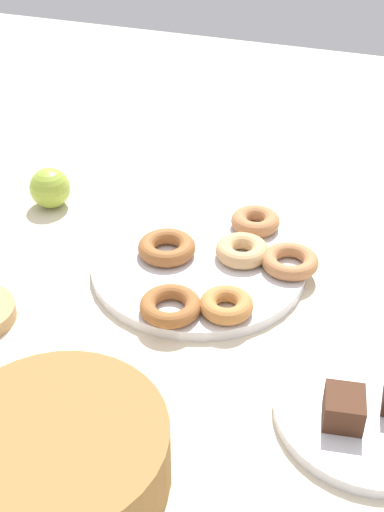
{
  "coord_description": "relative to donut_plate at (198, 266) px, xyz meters",
  "views": [
    {
      "loc": [
        -0.3,
        0.82,
        0.64
      ],
      "look_at": [
        0.0,
        0.03,
        0.05
      ],
      "focal_mm": 46.34,
      "sensor_mm": 36.0,
      "label": 1
    }
  ],
  "objects": [
    {
      "name": "donut_3",
      "position": [
        -0.06,
        -0.03,
        0.02
      ],
      "size": [
        0.12,
        0.12,
        0.03
      ],
      "primitive_type": "torus",
      "rotation": [
        0.0,
        0.0,
        2.41
      ],
      "color": "tan",
      "rests_on": "donut_plate"
    },
    {
      "name": "ground_plane",
      "position": [
        0.0,
        0.0,
        -0.01
      ],
      "size": [
        2.4,
        2.4,
        0.0
      ],
      "primitive_type": "plane",
      "color": "beige"
    },
    {
      "name": "donut_4",
      "position": [
        -0.14,
        -0.03,
        0.02
      ],
      "size": [
        0.13,
        0.13,
        0.02
      ],
      "primitive_type": "torus",
      "rotation": [
        0.0,
        0.0,
        0.62
      ],
      "color": "#B27547",
      "rests_on": "donut_plate"
    },
    {
      "name": "donut_2",
      "position": [
        -0.01,
        0.14,
        0.02
      ],
      "size": [
        0.11,
        0.11,
        0.02
      ],
      "primitive_type": "torus",
      "rotation": [
        0.0,
        0.0,
        6.09
      ],
      "color": "#995B2D",
      "rests_on": "donut_plate"
    },
    {
      "name": "donut_1",
      "position": [
        0.06,
        -0.0,
        0.02
      ],
      "size": [
        0.12,
        0.12,
        0.03
      ],
      "primitive_type": "torus",
      "rotation": [
        0.0,
        0.0,
        2.89
      ],
      "color": "#995B2D",
      "rests_on": "donut_plate"
    },
    {
      "name": "donut_0",
      "position": [
        -0.08,
        0.11,
        0.02
      ],
      "size": [
        0.11,
        0.11,
        0.03
      ],
      "primitive_type": "torus",
      "rotation": [
        0.0,
        0.0,
        0.48
      ],
      "color": "#BC7A3D",
      "rests_on": "donut_plate"
    },
    {
      "name": "brownie_far",
      "position": [
        -0.28,
        0.25,
        0.03
      ],
      "size": [
        0.06,
        0.06,
        0.04
      ],
      "primitive_type": "cube",
      "rotation": [
        0.0,
        0.0,
        0.18
      ],
      "color": "#472819",
      "rests_on": "cake_plate"
    },
    {
      "name": "cake_plate",
      "position": [
        -0.31,
        0.22,
        -0.0
      ],
      "size": [
        0.24,
        0.24,
        0.02
      ],
      "primitive_type": "cylinder",
      "color": "silver",
      "rests_on": "ground_plane"
    },
    {
      "name": "donut_plate",
      "position": [
        0.0,
        0.0,
        0.0
      ],
      "size": [
        0.35,
        0.35,
        0.02
      ],
      "primitive_type": "cylinder",
      "color": "silver",
      "rests_on": "ground_plane"
    },
    {
      "name": "basket",
      "position": [
        0.01,
        0.43,
        0.03
      ],
      "size": [
        0.31,
        0.31,
        0.08
      ],
      "primitive_type": "cylinder",
      "rotation": [
        0.0,
        0.0,
        5.99
      ],
      "color": "olive",
      "rests_on": "ground_plane"
    },
    {
      "name": "donut_5",
      "position": [
        -0.06,
        -0.13,
        0.02
      ],
      "size": [
        0.11,
        0.11,
        0.03
      ],
      "primitive_type": "torus",
      "rotation": [
        0.0,
        0.0,
        3.51
      ],
      "color": "#B27547",
      "rests_on": "donut_plate"
    },
    {
      "name": "apple",
      "position": [
        0.33,
        -0.1,
        0.03
      ],
      "size": [
        0.08,
        0.08,
        0.08
      ],
      "primitive_type": "sphere",
      "color": "#93AD38",
      "rests_on": "ground_plane"
    }
  ]
}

